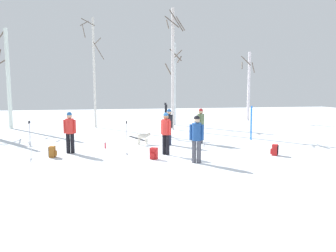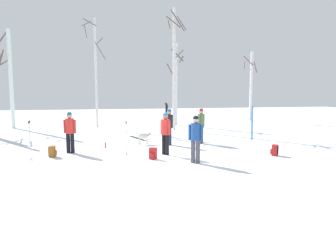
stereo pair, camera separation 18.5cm
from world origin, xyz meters
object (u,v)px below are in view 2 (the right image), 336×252
ski_pair_planted_1 (166,121)px  water_bottle_1 (204,145)px  water_bottle_0 (105,145)px  birch_tree_6 (251,85)px  birch_tree_3 (96,70)px  birch_tree_4 (174,67)px  ski_pair_planted_0 (252,123)px  person_2 (196,136)px  dog (144,136)px  backpack_0 (275,150)px  backpack_1 (52,152)px  person_0 (201,123)px  ski_poles_0 (30,140)px  backpack_2 (153,154)px  birch_tree_5 (176,83)px  ski_pair_lying_0 (138,138)px  person_4 (70,130)px  ski_poles_1 (126,137)px  person_1 (169,124)px  birch_tree_2 (10,76)px  person_3 (165,131)px

ski_pair_planted_1 → water_bottle_1: bearing=-66.8°
water_bottle_0 → birch_tree_6: (11.87, 10.43, 2.85)m
birch_tree_3 → birch_tree_4: (5.02, -2.21, 0.13)m
water_bottle_0 → birch_tree_4: 8.24m
water_bottle_0 → birch_tree_6: bearing=41.3°
ski_pair_planted_1 → water_bottle_0: bearing=-144.6°
ski_pair_planted_0 → water_bottle_0: (-7.48, -0.92, -0.75)m
person_2 → dog: size_ratio=2.01×
backpack_0 → birch_tree_6: 14.53m
backpack_0 → backpack_1: size_ratio=1.00×
person_2 → ski_pair_planted_0: ski_pair_planted_0 is taller
person_0 → ski_pair_planted_1: bearing=126.5°
water_bottle_1 → birch_tree_3: 10.69m
ski_poles_0 → birch_tree_4: bearing=48.0°
ski_pair_planted_1 → backpack_2: ski_pair_planted_1 is taller
birch_tree_5 → person_0: bearing=-93.1°
person_0 → water_bottle_0: 4.67m
ski_poles_0 → birch_tree_3: bearing=78.6°
ski_pair_lying_0 → birch_tree_3: size_ratio=0.24×
backpack_1 → water_bottle_0: backpack_1 is taller
person_2 → birch_tree_4: 9.81m
person_4 → ski_poles_0: 1.79m
person_4 → ski_pair_lying_0: person_4 is taller
person_4 → ski_pair_lying_0: size_ratio=0.95×
person_2 → ski_pair_lying_0: person_2 is taller
backpack_1 → backpack_2: bearing=-16.1°
person_2 → ski_poles_0: 6.06m
ski_pair_lying_0 → ski_poles_1: bearing=-101.0°
person_2 → ski_poles_1: 2.91m
person_1 → birch_tree_2: (-9.24, 8.20, 2.50)m
ski_poles_0 → person_2: bearing=-13.5°
ski_pair_planted_1 → ski_pair_planted_0: bearing=-17.5°
dog → backpack_1: dog is taller
ski_poles_1 → birch_tree_5: (4.15, 10.09, 2.32)m
person_2 → ski_pair_planted_0: bearing=45.7°
birch_tree_5 → ski_pair_planted_1: bearing=-106.7°
ski_pair_planted_0 → ski_pair_lying_0: ski_pair_planted_0 is taller
ski_poles_1 → birch_tree_6: size_ratio=0.24×
person_1 → backpack_1: person_1 is taller
ski_poles_1 → birch_tree_6: 16.60m
ski_poles_1 → water_bottle_1: size_ratio=6.47×
ski_poles_0 → birch_tree_4: birch_tree_4 is taller
birch_tree_6 → birch_tree_3: bearing=-169.0°
ski_poles_1 → water_bottle_0: bearing=115.4°
ski_poles_1 → backpack_0: (5.81, -1.07, -0.53)m
person_2 → backpack_2: (-1.41, 0.89, -0.77)m
person_1 → person_2: (0.23, -3.75, 0.00)m
person_3 → water_bottle_0: person_3 is taller
ski_poles_0 → birch_tree_2: size_ratio=0.23×
backpack_2 → ski_pair_planted_0: bearing=31.5°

